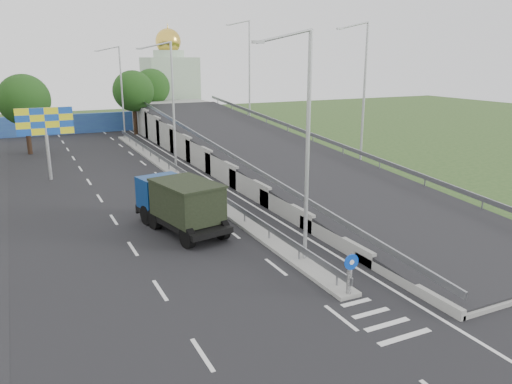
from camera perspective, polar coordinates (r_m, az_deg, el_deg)
ground at (r=18.84m, az=14.55°, el=-14.39°), size 160.00×160.00×0.00m
road_surface at (r=34.46m, az=-11.42°, el=-0.47°), size 26.00×90.00×0.04m
median at (r=38.94m, az=-8.67°, el=1.62°), size 1.00×44.00×0.20m
overpass_ramp at (r=41.36m, az=1.23°, el=4.93°), size 10.00×50.00×3.50m
median_guardrail at (r=38.79m, az=-8.70°, el=2.56°), size 0.09×44.00×0.71m
sign_bollard at (r=19.87m, az=10.68°, el=-9.18°), size 0.64×0.23×1.67m
lamp_post_near at (r=21.62m, az=5.53°, el=6.26°), size 2.74×0.18×10.08m
lamp_post_mid at (r=39.96m, az=-9.72°, el=10.23°), size 2.74×0.18×10.08m
lamp_post_far at (r=59.38m, az=-15.29°, el=11.50°), size 2.74×0.18×10.08m
blue_wall at (r=65.11m, az=-19.59°, el=7.36°), size 30.00×0.50×2.40m
church at (r=75.33m, az=-9.80°, el=12.11°), size 7.00×7.00×13.80m
billboard at (r=40.59m, az=-22.95°, el=7.02°), size 4.00×0.24×5.50m
tree_left_mid at (r=52.40m, az=-24.99°, el=9.50°), size 4.80×4.80×7.60m
tree_median_far at (r=61.75m, az=-13.86°, el=11.13°), size 4.80×4.80×7.60m
tree_ramp_far at (r=69.47m, az=-11.84°, el=11.66°), size 4.80×4.80×7.60m
dump_truck at (r=27.08m, az=-8.72°, el=-1.17°), size 3.62×6.84×2.87m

